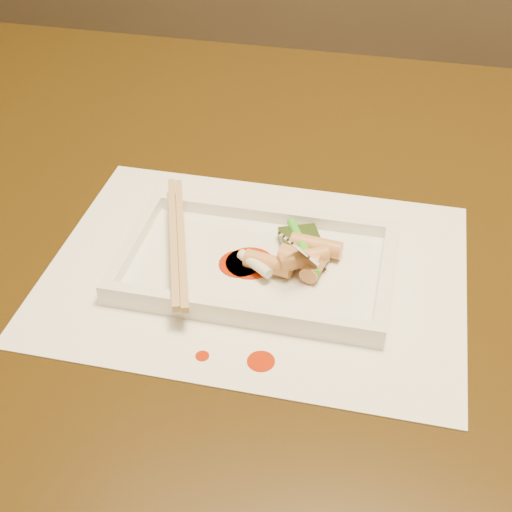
% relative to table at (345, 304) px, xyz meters
% --- Properties ---
extents(table, '(1.40, 0.90, 0.75)m').
position_rel_table_xyz_m(table, '(0.00, 0.00, 0.00)').
color(table, black).
rests_on(table, ground).
extents(placemat, '(0.40, 0.30, 0.00)m').
position_rel_table_xyz_m(placemat, '(-0.08, -0.08, 0.10)').
color(placemat, white).
rests_on(placemat, table).
extents(sauce_splatter_a, '(0.02, 0.02, 0.00)m').
position_rel_table_xyz_m(sauce_splatter_a, '(-0.05, -0.20, 0.10)').
color(sauce_splatter_a, '#A92104').
rests_on(sauce_splatter_a, placemat).
extents(sauce_splatter_b, '(0.01, 0.01, 0.00)m').
position_rel_table_xyz_m(sauce_splatter_b, '(-0.10, -0.20, 0.10)').
color(sauce_splatter_b, '#A92104').
rests_on(sauce_splatter_b, placemat).
extents(plate_base, '(0.26, 0.16, 0.01)m').
position_rel_table_xyz_m(plate_base, '(-0.08, -0.08, 0.11)').
color(plate_base, white).
rests_on(plate_base, placemat).
extents(plate_rim_far, '(0.26, 0.01, 0.01)m').
position_rel_table_xyz_m(plate_rim_far, '(-0.08, -0.01, 0.12)').
color(plate_rim_far, white).
rests_on(plate_rim_far, plate_base).
extents(plate_rim_near, '(0.26, 0.01, 0.01)m').
position_rel_table_xyz_m(plate_rim_near, '(-0.08, -0.16, 0.12)').
color(plate_rim_near, white).
rests_on(plate_rim_near, plate_base).
extents(plate_rim_left, '(0.01, 0.14, 0.01)m').
position_rel_table_xyz_m(plate_rim_left, '(-0.21, -0.08, 0.12)').
color(plate_rim_left, white).
rests_on(plate_rim_left, plate_base).
extents(plate_rim_right, '(0.01, 0.14, 0.01)m').
position_rel_table_xyz_m(plate_rim_right, '(0.04, -0.08, 0.12)').
color(plate_rim_right, white).
rests_on(plate_rim_right, plate_base).
extents(veg_piece, '(0.05, 0.04, 0.01)m').
position_rel_table_xyz_m(veg_piece, '(-0.05, -0.04, 0.12)').
color(veg_piece, black).
rests_on(veg_piece, plate_base).
extents(scallion_white, '(0.04, 0.03, 0.01)m').
position_rel_table_xyz_m(scallion_white, '(-0.08, -0.10, 0.12)').
color(scallion_white, '#EAEACC').
rests_on(scallion_white, plate_base).
extents(scallion_green, '(0.05, 0.08, 0.01)m').
position_rel_table_xyz_m(scallion_green, '(-0.04, -0.06, 0.12)').
color(scallion_green, green).
rests_on(scallion_green, plate_base).
extents(chopstick_a, '(0.07, 0.19, 0.01)m').
position_rel_table_xyz_m(chopstick_a, '(-0.17, -0.08, 0.13)').
color(chopstick_a, tan).
rests_on(chopstick_a, plate_rim_near).
extents(chopstick_b, '(0.07, 0.19, 0.01)m').
position_rel_table_xyz_m(chopstick_b, '(-0.16, -0.08, 0.13)').
color(chopstick_b, tan).
rests_on(chopstick_b, plate_rim_near).
extents(fork, '(0.09, 0.10, 0.14)m').
position_rel_table_xyz_m(fork, '(-0.01, -0.06, 0.18)').
color(fork, silver).
rests_on(fork, plate_base).
extents(sauce_blob_0, '(0.05, 0.05, 0.00)m').
position_rel_table_xyz_m(sauce_blob_0, '(-0.09, -0.08, 0.11)').
color(sauce_blob_0, '#A92104').
rests_on(sauce_blob_0, plate_base).
extents(sauce_blob_1, '(0.04, 0.04, 0.00)m').
position_rel_table_xyz_m(sauce_blob_1, '(-0.10, -0.09, 0.11)').
color(sauce_blob_1, '#A92104').
rests_on(sauce_blob_1, plate_base).
extents(rice_cake_0, '(0.05, 0.03, 0.02)m').
position_rel_table_xyz_m(rice_cake_0, '(-0.07, -0.09, 0.12)').
color(rice_cake_0, tan).
rests_on(rice_cake_0, plate_base).
extents(rice_cake_1, '(0.03, 0.05, 0.02)m').
position_rel_table_xyz_m(rice_cake_1, '(-0.03, -0.08, 0.12)').
color(rice_cake_1, tan).
rests_on(rice_cake_1, plate_base).
extents(rice_cake_2, '(0.05, 0.04, 0.02)m').
position_rel_table_xyz_m(rice_cake_2, '(-0.04, -0.08, 0.13)').
color(rice_cake_2, tan).
rests_on(rice_cake_2, plate_base).
extents(rice_cake_3, '(0.05, 0.02, 0.02)m').
position_rel_table_xyz_m(rice_cake_3, '(-0.03, -0.06, 0.12)').
color(rice_cake_3, tan).
rests_on(rice_cake_3, plate_base).
extents(rice_cake_4, '(0.04, 0.03, 0.02)m').
position_rel_table_xyz_m(rice_cake_4, '(-0.04, -0.08, 0.12)').
color(rice_cake_4, tan).
rests_on(rice_cake_4, plate_base).
extents(rice_cake_5, '(0.04, 0.02, 0.02)m').
position_rel_table_xyz_m(rice_cake_5, '(-0.04, -0.09, 0.13)').
color(rice_cake_5, tan).
rests_on(rice_cake_5, plate_base).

